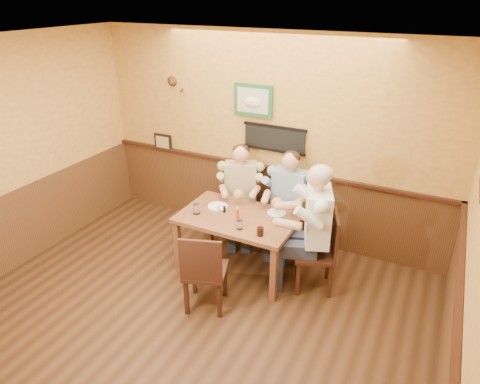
% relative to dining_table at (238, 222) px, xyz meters
% --- Properties ---
extents(room, '(5.02, 5.03, 2.81)m').
position_rel_dining_table_xyz_m(room, '(0.07, -1.33, 1.03)').
color(room, '#351F0F').
rests_on(room, ground).
extents(dining_table, '(1.40, 0.90, 0.75)m').
position_rel_dining_table_xyz_m(dining_table, '(0.00, 0.00, 0.00)').
color(dining_table, brown).
rests_on(dining_table, ground).
extents(chair_back_left, '(0.53, 0.53, 0.88)m').
position_rel_dining_table_xyz_m(chair_back_left, '(-0.30, 0.68, -0.22)').
color(chair_back_left, '#3D1F13').
rests_on(chair_back_left, ground).
extents(chair_back_right, '(0.41, 0.41, 0.89)m').
position_rel_dining_table_xyz_m(chair_back_right, '(0.39, 0.70, -0.21)').
color(chair_back_right, '#3D1F13').
rests_on(chair_back_right, ground).
extents(chair_right_end, '(0.58, 0.58, 0.98)m').
position_rel_dining_table_xyz_m(chair_right_end, '(0.97, 0.05, -0.17)').
color(chair_right_end, '#3D1F13').
rests_on(chair_right_end, ground).
extents(chair_near_side, '(0.57, 0.57, 0.97)m').
position_rel_dining_table_xyz_m(chair_near_side, '(0.00, -0.79, -0.17)').
color(chair_near_side, '#3D1F13').
rests_on(chair_near_side, ground).
extents(diner_tan_shirt, '(0.76, 0.76, 1.26)m').
position_rel_dining_table_xyz_m(diner_tan_shirt, '(-0.30, 0.68, -0.03)').
color(diner_tan_shirt, beige).
rests_on(diner_tan_shirt, ground).
extents(diner_blue_polo, '(0.59, 0.59, 1.27)m').
position_rel_dining_table_xyz_m(diner_blue_polo, '(0.39, 0.70, -0.02)').
color(diner_blue_polo, '#839CC5').
rests_on(diner_blue_polo, ground).
extents(diner_white_elder, '(0.83, 0.83, 1.40)m').
position_rel_dining_table_xyz_m(diner_white_elder, '(0.97, 0.05, 0.04)').
color(diner_white_elder, white).
rests_on(diner_white_elder, ground).
extents(water_glass_left, '(0.09, 0.09, 0.13)m').
position_rel_dining_table_xyz_m(water_glass_left, '(-0.48, -0.18, 0.16)').
color(water_glass_left, white).
rests_on(water_glass_left, dining_table).
extents(water_glass_mid, '(0.08, 0.08, 0.11)m').
position_rel_dining_table_xyz_m(water_glass_mid, '(0.16, -0.27, 0.15)').
color(water_glass_mid, white).
rests_on(water_glass_mid, dining_table).
extents(cola_tumbler, '(0.09, 0.09, 0.10)m').
position_rel_dining_table_xyz_m(cola_tumbler, '(0.43, -0.30, 0.14)').
color(cola_tumbler, black).
rests_on(cola_tumbler, dining_table).
extents(hot_sauce_bottle, '(0.04, 0.04, 0.16)m').
position_rel_dining_table_xyz_m(hot_sauce_bottle, '(0.04, -0.10, 0.17)').
color(hot_sauce_bottle, red).
rests_on(hot_sauce_bottle, dining_table).
extents(salt_shaker, '(0.04, 0.04, 0.08)m').
position_rel_dining_table_xyz_m(salt_shaker, '(-0.27, -0.01, 0.13)').
color(salt_shaker, white).
rests_on(salt_shaker, dining_table).
extents(pepper_shaker, '(0.04, 0.04, 0.08)m').
position_rel_dining_table_xyz_m(pepper_shaker, '(-0.19, 0.01, 0.13)').
color(pepper_shaker, black).
rests_on(pepper_shaker, dining_table).
extents(plate_far_left, '(0.29, 0.29, 0.02)m').
position_rel_dining_table_xyz_m(plate_far_left, '(-0.34, 0.09, 0.10)').
color(plate_far_left, white).
rests_on(plate_far_left, dining_table).
extents(plate_far_right, '(0.30, 0.30, 0.02)m').
position_rel_dining_table_xyz_m(plate_far_right, '(0.39, 0.26, 0.10)').
color(plate_far_right, white).
rests_on(plate_far_right, dining_table).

